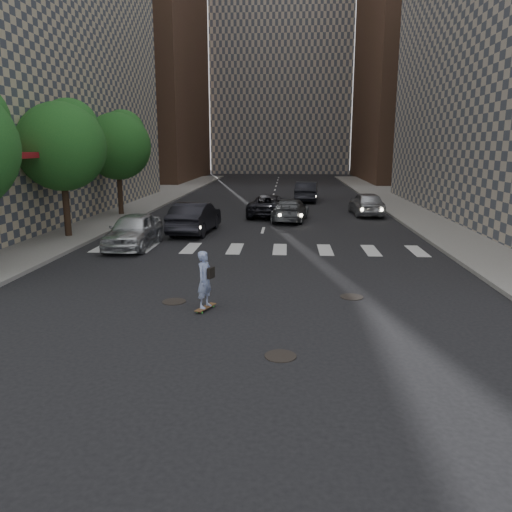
{
  "coord_description": "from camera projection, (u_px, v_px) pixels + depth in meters",
  "views": [
    {
      "loc": [
        1.3,
        -12.7,
        4.53
      ],
      "look_at": [
        0.39,
        1.75,
        1.3
      ],
      "focal_mm": 35.0,
      "sensor_mm": 36.0,
      "label": 1
    }
  ],
  "objects": [
    {
      "name": "sidewalk_left",
      "position": [
        54.0,
        212.0,
        33.79
      ],
      "size": [
        13.0,
        80.0,
        0.15
      ],
      "primitive_type": "cube",
      "color": "gray",
      "rests_on": "ground"
    },
    {
      "name": "silver_sedan",
      "position": [
        134.0,
        230.0,
        22.42
      ],
      "size": [
        1.88,
        4.55,
        1.54
      ],
      "primitive_type": "imported",
      "rotation": [
        0.0,
        0.0,
        -0.01
      ],
      "color": "silver",
      "rests_on": "ground"
    },
    {
      "name": "traffic_car_e",
      "position": [
        306.0,
        192.0,
        40.85
      ],
      "size": [
        2.07,
        4.97,
        1.6
      ],
      "primitive_type": "imported",
      "rotation": [
        0.0,
        0.0,
        3.06
      ],
      "color": "black",
      "rests_on": "ground"
    },
    {
      "name": "tower_right",
      "position": [
        440.0,
        34.0,
        61.87
      ],
      "size": [
        18.0,
        24.0,
        36.0
      ],
      "primitive_type": "cube",
      "color": "brown",
      "rests_on": "ground"
    },
    {
      "name": "traffic_car_b",
      "position": [
        290.0,
        210.0,
        30.32
      ],
      "size": [
        2.51,
        4.88,
        1.35
      ],
      "primitive_type": "imported",
      "rotation": [
        0.0,
        0.0,
        3.01
      ],
      "color": "#4F5256",
      "rests_on": "ground"
    },
    {
      "name": "traffic_car_c",
      "position": [
        269.0,
        205.0,
        32.3
      ],
      "size": [
        2.74,
        5.23,
        1.4
      ],
      "primitive_type": "imported",
      "rotation": [
        0.0,
        0.0,
        3.06
      ],
      "color": "black",
      "rests_on": "ground"
    },
    {
      "name": "traffic_car_a",
      "position": [
        195.0,
        217.0,
        26.14
      ],
      "size": [
        2.15,
        5.09,
        1.63
      ],
      "primitive_type": "imported",
      "rotation": [
        0.0,
        0.0,
        3.05
      ],
      "color": "black",
      "rests_on": "ground"
    },
    {
      "name": "sidewalk_right",
      "position": [
        493.0,
        216.0,
        32.01
      ],
      "size": [
        13.0,
        80.0,
        0.15
      ],
      "primitive_type": "cube",
      "color": "gray",
      "rests_on": "ground"
    },
    {
      "name": "traffic_car_d",
      "position": [
        366.0,
        203.0,
        32.75
      ],
      "size": [
        2.04,
        4.63,
        1.55
      ],
      "primitive_type": "imported",
      "rotation": [
        0.0,
        0.0,
        3.19
      ],
      "color": "#B1B2B8",
      "rests_on": "ground"
    },
    {
      "name": "skateboarder",
      "position": [
        205.0,
        280.0,
        13.81
      ],
      "size": [
        0.58,
        0.86,
        1.69
      ],
      "rotation": [
        0.0,
        0.0,
        -0.4
      ],
      "color": "brown",
      "rests_on": "ground"
    },
    {
      "name": "manhole_b",
      "position": [
        174.0,
        302.0,
        14.73
      ],
      "size": [
        0.7,
        0.7,
        0.02
      ],
      "primitive_type": "cylinder",
      "color": "black",
      "rests_on": "ground"
    },
    {
      "name": "tower_center",
      "position": [
        282.0,
        27.0,
        84.2
      ],
      "size": [
        22.0,
        20.0,
        48.0
      ],
      "primitive_type": "cube",
      "color": "#ADA08E",
      "rests_on": "ground"
    },
    {
      "name": "manhole_c",
      "position": [
        352.0,
        297.0,
        15.18
      ],
      "size": [
        0.7,
        0.7,
        0.02
      ],
      "primitive_type": "cylinder",
      "color": "black",
      "rests_on": "ground"
    },
    {
      "name": "tower_left",
      "position": [
        124.0,
        22.0,
        63.89
      ],
      "size": [
        18.0,
        24.0,
        40.0
      ],
      "primitive_type": "cube",
      "color": "brown",
      "rests_on": "ground"
    },
    {
      "name": "manhole_a",
      "position": [
        281.0,
        356.0,
        10.92
      ],
      "size": [
        0.7,
        0.7,
        0.02
      ],
      "primitive_type": "cylinder",
      "color": "black",
      "rests_on": "ground"
    },
    {
      "name": "ground",
      "position": [
        237.0,
        317.0,
        13.44
      ],
      "size": [
        160.0,
        160.0,
        0.0
      ],
      "primitive_type": "plane",
      "color": "black",
      "rests_on": "ground"
    },
    {
      "name": "tree_c",
      "position": [
        119.0,
        143.0,
        31.65
      ],
      "size": [
        4.2,
        4.2,
        6.6
      ],
      "color": "#382619",
      "rests_on": "sidewalk_left"
    },
    {
      "name": "tree_b",
      "position": [
        63.0,
        143.0,
        23.85
      ],
      "size": [
        4.2,
        4.2,
        6.6
      ],
      "color": "#382619",
      "rests_on": "sidewalk_left"
    }
  ]
}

